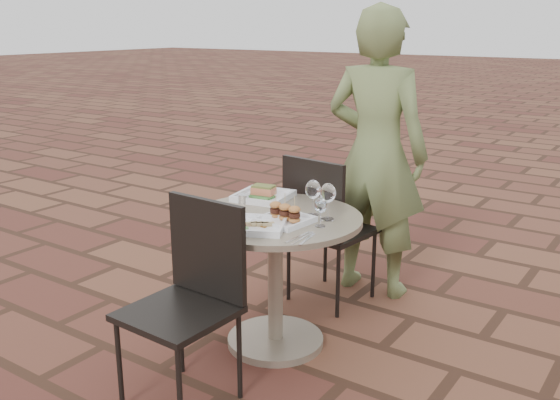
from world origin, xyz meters
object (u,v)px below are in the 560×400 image
Objects in this scene: plate_salmon at (263,195)px; plate_sliders at (285,216)px; chair_far at (323,219)px; cafe_table at (275,261)px; chair_near at (192,286)px; diner at (376,154)px; plate_tuna at (257,225)px.

plate_salmon is 1.27× the size of plate_sliders.
chair_far is 2.82× the size of plate_salmon.
cafe_table is 0.97× the size of chair_near.
diner is 1.19m from plate_tuna.
plate_sliders is at bearing 86.42° from diner.
plate_sliders is 0.72× the size of plate_tuna.
plate_salmon is at bearing 139.80° from plate_sliders.
diner is 5.46× the size of plate_salmon.
diner reaches higher than chair_far.
plate_salmon is (-0.33, -0.74, -0.15)m from diner.
plate_sliders reaches higher than plate_tuna.
diner is at bearing 65.69° from plate_salmon.
chair_near reaches higher than plate_tuna.
cafe_table is at bearing 102.16° from chair_far.
diner is at bearing -104.84° from chair_far.
chair_near is at bearing 97.55° from chair_far.
diner is (0.13, 1.56, 0.35)m from chair_near.
plate_tuna is at bearing -57.67° from plate_salmon.
chair_near is 2.58× the size of plate_tuna.
chair_far is 0.52× the size of diner.
plate_tuna is (0.08, 0.38, 0.20)m from chair_near.
cafe_table is 0.50× the size of diner.
plate_sliders is 0.17m from plate_tuna.
plate_salmon is at bearing 122.33° from plate_tuna.
diner reaches higher than plate_sliders.
plate_sliders is (0.14, 0.54, 0.21)m from chair_near.
diner reaches higher than plate_salmon.
chair_far is 3.59× the size of plate_sliders.
chair_near is at bearing 81.10° from diner.
plate_sliders is (0.10, -0.06, 0.28)m from cafe_table.
plate_salmon reaches higher than plate_tuna.
chair_near is at bearing -104.74° from plate_sliders.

